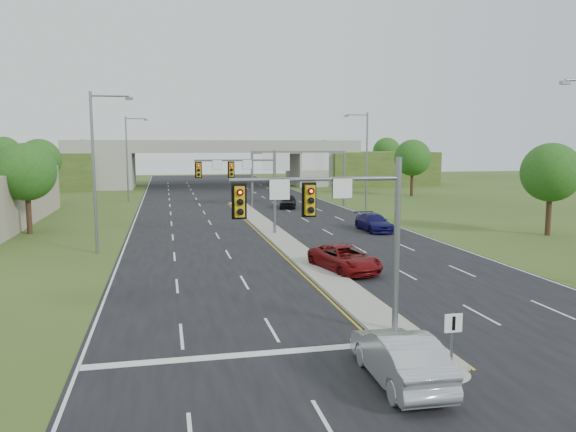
# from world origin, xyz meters

# --- Properties ---
(ground) EXTENTS (240.00, 240.00, 0.00)m
(ground) POSITION_xyz_m (0.00, 0.00, 0.00)
(ground) COLOR #364C1B
(ground) RESTS_ON ground
(road) EXTENTS (24.00, 160.00, 0.02)m
(road) POSITION_xyz_m (0.00, 35.00, 0.01)
(road) COLOR black
(road) RESTS_ON ground
(median) EXTENTS (2.00, 54.00, 0.16)m
(median) POSITION_xyz_m (0.00, 23.00, 0.10)
(median) COLOR gray
(median) RESTS_ON road
(median_nose) EXTENTS (2.00, 2.00, 0.16)m
(median_nose) POSITION_xyz_m (0.00, -4.00, 0.10)
(median_nose) COLOR gray
(median_nose) RESTS_ON road
(lane_markings) EXTENTS (23.72, 160.00, 0.01)m
(lane_markings) POSITION_xyz_m (-0.60, 28.91, 0.02)
(lane_markings) COLOR gold
(lane_markings) RESTS_ON road
(signal_mast_near) EXTENTS (6.62, 0.60, 7.00)m
(signal_mast_near) POSITION_xyz_m (-2.26, -0.07, 4.73)
(signal_mast_near) COLOR slate
(signal_mast_near) RESTS_ON ground
(signal_mast_far) EXTENTS (6.62, 0.60, 7.00)m
(signal_mast_far) POSITION_xyz_m (-2.26, 24.93, 4.73)
(signal_mast_far) COLOR slate
(signal_mast_far) RESTS_ON ground
(keep_right_sign) EXTENTS (0.60, 0.13, 2.20)m
(keep_right_sign) POSITION_xyz_m (0.00, -4.53, 1.52)
(keep_right_sign) COLOR slate
(keep_right_sign) RESTS_ON ground
(sign_gantry) EXTENTS (11.58, 0.44, 6.67)m
(sign_gantry) POSITION_xyz_m (6.68, 44.92, 5.24)
(sign_gantry) COLOR slate
(sign_gantry) RESTS_ON ground
(overpass) EXTENTS (80.00, 14.00, 8.10)m
(overpass) POSITION_xyz_m (0.00, 80.00, 3.55)
(overpass) COLOR gray
(overpass) RESTS_ON ground
(lightpole_l_mid) EXTENTS (2.85, 0.25, 11.00)m
(lightpole_l_mid) POSITION_xyz_m (-13.30, 20.00, 6.10)
(lightpole_l_mid) COLOR slate
(lightpole_l_mid) RESTS_ON ground
(lightpole_l_far) EXTENTS (2.85, 0.25, 11.00)m
(lightpole_l_far) POSITION_xyz_m (-13.30, 55.00, 6.10)
(lightpole_l_far) COLOR slate
(lightpole_l_far) RESTS_ON ground
(lightpole_r_far) EXTENTS (2.85, 0.25, 11.00)m
(lightpole_r_far) POSITION_xyz_m (13.30, 40.00, 6.10)
(lightpole_r_far) COLOR slate
(lightpole_r_far) RESTS_ON ground
(tree_l_near) EXTENTS (4.80, 4.80, 7.60)m
(tree_l_near) POSITION_xyz_m (-20.00, 30.00, 5.18)
(tree_l_near) COLOR #382316
(tree_l_near) RESTS_ON ground
(tree_l_mid) EXTENTS (5.20, 5.20, 8.12)m
(tree_l_mid) POSITION_xyz_m (-24.00, 55.00, 5.51)
(tree_l_mid) COLOR #382316
(tree_l_mid) RESTS_ON ground
(tree_r_near) EXTENTS (4.80, 4.80, 7.60)m
(tree_r_near) POSITION_xyz_m (22.00, 20.00, 5.18)
(tree_r_near) COLOR #382316
(tree_r_near) RESTS_ON ground
(tree_r_mid) EXTENTS (5.20, 5.20, 8.12)m
(tree_r_mid) POSITION_xyz_m (26.00, 55.00, 5.51)
(tree_r_mid) COLOR #382316
(tree_r_mid) RESTS_ON ground
(tree_back_a) EXTENTS (6.00, 6.00, 8.85)m
(tree_back_a) POSITION_xyz_m (-38.00, 94.00, 5.84)
(tree_back_a) COLOR #382316
(tree_back_a) RESTS_ON ground
(tree_back_b) EXTENTS (5.60, 5.60, 8.32)m
(tree_back_b) POSITION_xyz_m (-24.00, 94.00, 5.51)
(tree_back_b) COLOR #382316
(tree_back_b) RESTS_ON ground
(tree_back_c) EXTENTS (5.60, 5.60, 8.32)m
(tree_back_c) POSITION_xyz_m (24.00, 94.00, 5.51)
(tree_back_c) COLOR #382316
(tree_back_c) RESTS_ON ground
(tree_back_d) EXTENTS (6.00, 6.00, 8.85)m
(tree_back_d) POSITION_xyz_m (38.00, 94.00, 5.84)
(tree_back_d) COLOR #382316
(tree_back_d) RESTS_ON ground
(car_silver) EXTENTS (1.87, 5.05, 1.65)m
(car_silver) POSITION_xyz_m (-1.68, -4.31, 0.85)
(car_silver) COLOR #B1B6B9
(car_silver) RESTS_ON road
(car_far_a) EXTENTS (3.68, 5.88, 1.52)m
(car_far_a) POSITION_xyz_m (1.50, 10.97, 0.78)
(car_far_a) COLOR #650A0B
(car_far_a) RESTS_ON road
(car_far_b) EXTENTS (2.24, 5.14, 1.47)m
(car_far_b) POSITION_xyz_m (8.79, 25.20, 0.76)
(car_far_b) COLOR #0D0B44
(car_far_b) RESTS_ON road
(car_far_c) EXTENTS (2.95, 4.93, 1.57)m
(car_far_c) POSITION_xyz_m (5.27, 43.93, 0.81)
(car_far_c) COLOR black
(car_far_c) RESTS_ON road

